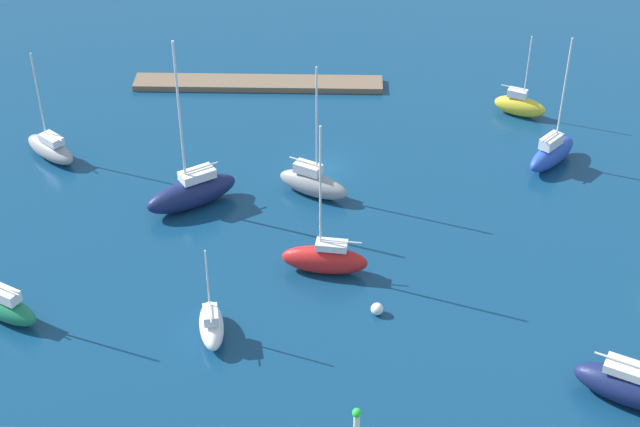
# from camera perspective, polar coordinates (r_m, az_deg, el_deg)

# --- Properties ---
(water) EXTENTS (160.00, 160.00, 0.00)m
(water) POSITION_cam_1_polar(r_m,az_deg,el_deg) (83.76, 0.14, 2.66)
(water) COLOR navy
(water) RESTS_ON ground
(pier_dock) EXTENTS (24.43, 2.92, 0.57)m
(pier_dock) POSITION_cam_1_polar(r_m,az_deg,el_deg) (96.89, -3.63, 7.61)
(pier_dock) COLOR brown
(pier_dock) RESTS_ON ground
(sailboat_gray_east_end) EXTENTS (6.39, 4.51, 11.77)m
(sailboat_gray_east_end) POSITION_cam_1_polar(r_m,az_deg,el_deg) (79.74, -0.41, 1.81)
(sailboat_gray_east_end) COLOR gray
(sailboat_gray_east_end) RESTS_ON water
(sailboat_navy_far_north) EXTENTS (7.81, 6.29, 14.70)m
(sailboat_navy_far_north) POSITION_cam_1_polar(r_m,az_deg,el_deg) (78.95, -7.51, 1.28)
(sailboat_navy_far_north) COLOR #141E4C
(sailboat_navy_far_north) RESTS_ON water
(sailboat_blue_near_pier) EXTENTS (5.49, 5.87, 11.79)m
(sailboat_blue_near_pier) POSITION_cam_1_polar(r_m,az_deg,el_deg) (85.92, 13.42, 3.49)
(sailboat_blue_near_pier) COLOR #2347B2
(sailboat_blue_near_pier) RESTS_ON water
(sailboat_green_off_beacon) EXTENTS (6.00, 4.33, 9.91)m
(sailboat_green_off_beacon) POSITION_cam_1_polar(r_m,az_deg,el_deg) (70.95, -18.02, -5.18)
(sailboat_green_off_beacon) COLOR #19724C
(sailboat_green_off_beacon) RESTS_ON water
(sailboat_red_lone_north) EXTENTS (6.55, 2.57, 12.39)m
(sailboat_red_lone_north) POSITION_cam_1_polar(r_m,az_deg,el_deg) (71.43, 0.29, -2.65)
(sailboat_red_lone_north) COLOR red
(sailboat_red_lone_north) RESTS_ON water
(sailboat_white_center_basin) EXTENTS (2.43, 4.87, 7.13)m
(sailboat_white_center_basin) POSITION_cam_1_polar(r_m,az_deg,el_deg) (66.58, -6.37, -6.48)
(sailboat_white_center_basin) COLOR white
(sailboat_white_center_basin) RESTS_ON water
(sailboat_gray_lone_south) EXTENTS (5.81, 5.38, 9.95)m
(sailboat_gray_lone_south) POSITION_cam_1_polar(r_m,az_deg,el_deg) (87.82, -15.50, 3.70)
(sailboat_gray_lone_south) COLOR gray
(sailboat_gray_lone_south) RESTS_ON water
(sailboat_navy_along_channel) EXTENTS (7.79, 5.52, 12.24)m
(sailboat_navy_along_channel) POSITION_cam_1_polar(r_m,az_deg,el_deg) (64.64, 17.81, -9.63)
(sailboat_navy_along_channel) COLOR #141E4C
(sailboat_navy_along_channel) RESTS_ON water
(sailboat_yellow_inner_mooring) EXTENTS (5.09, 3.41, 8.07)m
(sailboat_yellow_inner_mooring) POSITION_cam_1_polar(r_m,az_deg,el_deg) (93.06, 11.61, 6.23)
(sailboat_yellow_inner_mooring) COLOR yellow
(sailboat_yellow_inner_mooring) RESTS_ON water
(mooring_buoy_white) EXTENTS (0.89, 0.89, 0.89)m
(mooring_buoy_white) POSITION_cam_1_polar(r_m,az_deg,el_deg) (68.39, 3.36, -5.60)
(mooring_buoy_white) COLOR white
(mooring_buoy_white) RESTS_ON water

